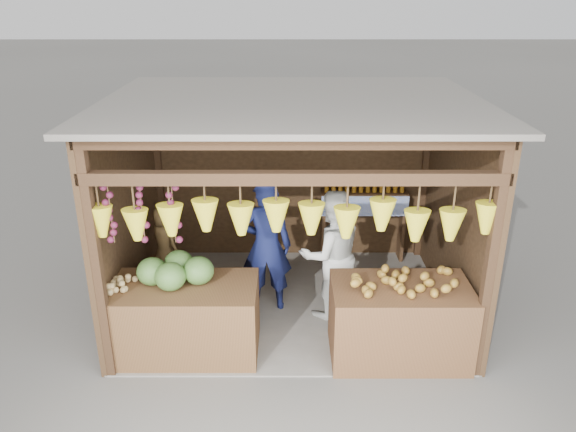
{
  "coord_description": "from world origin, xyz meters",
  "views": [
    {
      "loc": [
        -0.06,
        -6.35,
        3.83
      ],
      "look_at": [
        -0.06,
        -0.1,
        1.27
      ],
      "focal_mm": 35.0,
      "sensor_mm": 36.0,
      "label": 1
    }
  ],
  "objects_px": {
    "woman_standing": "(331,255)",
    "vendor_seated": "(165,241)",
    "counter_left": "(184,319)",
    "man_standing": "(266,246)",
    "counter_right": "(399,321)"
  },
  "relations": [
    {
      "from": "counter_right",
      "to": "counter_left",
      "type": "bearing_deg",
      "value": 178.38
    },
    {
      "from": "counter_right",
      "to": "woman_standing",
      "type": "relative_size",
      "value": 0.9
    },
    {
      "from": "counter_left",
      "to": "woman_standing",
      "type": "xyz_separation_m",
      "value": [
        1.68,
        0.79,
        0.41
      ]
    },
    {
      "from": "man_standing",
      "to": "woman_standing",
      "type": "relative_size",
      "value": 1.05
    },
    {
      "from": "man_standing",
      "to": "vendor_seated",
      "type": "height_order",
      "value": "man_standing"
    },
    {
      "from": "vendor_seated",
      "to": "woman_standing",
      "type": "bearing_deg",
      "value": -148.05
    },
    {
      "from": "counter_left",
      "to": "vendor_seated",
      "type": "relative_size",
      "value": 1.71
    },
    {
      "from": "woman_standing",
      "to": "vendor_seated",
      "type": "bearing_deg",
      "value": -27.43
    },
    {
      "from": "man_standing",
      "to": "woman_standing",
      "type": "distance_m",
      "value": 0.81
    },
    {
      "from": "man_standing",
      "to": "vendor_seated",
      "type": "bearing_deg",
      "value": -10.26
    },
    {
      "from": "vendor_seated",
      "to": "man_standing",
      "type": "bearing_deg",
      "value": -148.03
    },
    {
      "from": "counter_right",
      "to": "vendor_seated",
      "type": "height_order",
      "value": "vendor_seated"
    },
    {
      "from": "counter_left",
      "to": "man_standing",
      "type": "distance_m",
      "value": 1.37
    },
    {
      "from": "counter_right",
      "to": "vendor_seated",
      "type": "xyz_separation_m",
      "value": [
        -2.8,
        1.28,
        0.38
      ]
    },
    {
      "from": "counter_left",
      "to": "man_standing",
      "type": "relative_size",
      "value": 0.95
    }
  ]
}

